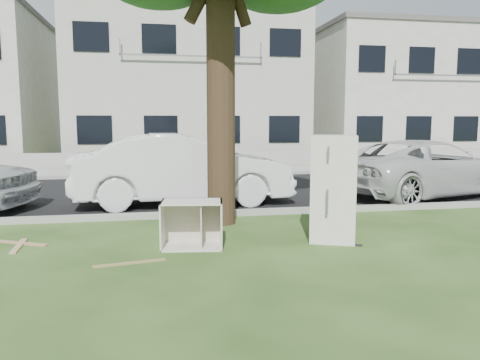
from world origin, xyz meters
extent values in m
plane|color=#243F16|center=(0.00, 0.00, 0.00)|extent=(120.00, 120.00, 0.00)
cube|color=black|center=(0.00, 6.00, 0.01)|extent=(120.00, 7.00, 0.01)
cube|color=gray|center=(0.00, 2.45, 0.00)|extent=(120.00, 0.18, 0.12)
cube|color=gray|center=(0.00, 9.55, 0.00)|extent=(120.00, 0.18, 0.12)
cube|color=gray|center=(0.00, 11.00, 0.01)|extent=(120.00, 2.80, 0.01)
cube|color=gray|center=(0.00, 12.60, 0.35)|extent=(120.00, 0.15, 0.70)
cylinder|color=black|center=(-0.40, 1.80, 2.60)|extent=(0.54, 0.54, 5.20)
cube|color=beige|center=(0.00, 17.50, 3.60)|extent=(11.00, 8.00, 7.20)
cube|color=#595451|center=(0.00, 17.50, 7.32)|extent=(11.22, 8.16, 0.24)
cube|color=silver|center=(12.00, 17.50, 3.30)|extent=(10.00, 8.00, 6.60)
cube|color=#595451|center=(12.00, 17.50, 6.72)|extent=(10.20, 8.16, 0.24)
cube|color=beige|center=(1.22, 0.16, 0.87)|extent=(0.91, 0.88, 1.74)
cube|color=white|center=(-1.10, 0.15, 0.37)|extent=(1.01, 0.70, 0.74)
cube|color=olive|center=(-2.02, -0.56, 0.01)|extent=(1.00, 0.27, 0.02)
cube|color=#A97E58|center=(-3.80, 0.84, 0.01)|extent=(0.91, 0.53, 0.02)
cube|color=tan|center=(-3.80, 0.67, 0.01)|extent=(0.15, 0.87, 0.02)
imported|color=silver|center=(-1.00, 4.06, 0.84)|extent=(5.14, 1.96, 1.67)
imported|color=silver|center=(5.38, 4.15, 0.74)|extent=(5.81, 3.93, 1.48)
camera|label=1|loc=(-1.64, -7.03, 1.97)|focal=35.00mm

